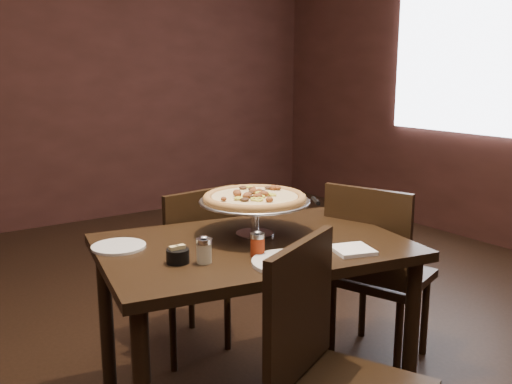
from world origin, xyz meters
TOP-DOWN VIEW (x-y plane):
  - room at (0.06, 0.03)m, footprint 6.04×7.04m
  - dining_table at (0.04, 0.02)m, footprint 1.33×1.01m
  - pizza_stand at (0.11, 0.11)m, footprint 0.46×0.46m
  - parmesan_shaker at (-0.24, -0.08)m, footprint 0.06×0.06m
  - pepper_flake_shaker at (-0.04, -0.12)m, footprint 0.06×0.06m
  - packet_caddy at (-0.32, -0.02)m, footprint 0.08×0.08m
  - napkin_stack at (0.29, -0.29)m, footprint 0.18×0.18m
  - plate_left at (-0.43, 0.26)m, footprint 0.21×0.21m
  - plate_near at (0.01, -0.26)m, footprint 0.27×0.27m
  - serving_spatula at (0.30, -0.06)m, footprint 0.14×0.14m
  - chair_far at (0.07, 0.62)m, footprint 0.45×0.45m
  - chair_near at (-0.07, -0.59)m, footprint 0.56×0.56m
  - chair_side at (0.75, 0.02)m, footprint 0.54×0.54m

SIDE VIEW (x-z plane):
  - chair_far at x=0.07m, z-range 0.04..0.91m
  - chair_side at x=0.75m, z-range 0.04..0.95m
  - chair_near at x=-0.07m, z-range 0.04..0.95m
  - dining_table at x=0.04m, z-range 0.28..1.03m
  - plate_left at x=-0.43m, z-range 0.75..0.76m
  - plate_near at x=0.01m, z-range 0.75..0.76m
  - napkin_stack at x=0.29m, z-range 0.75..0.77m
  - packet_caddy at x=-0.32m, z-range 0.75..0.81m
  - pepper_flake_shaker at x=-0.04m, z-range 0.75..0.85m
  - parmesan_shaker at x=-0.24m, z-range 0.75..0.85m
  - serving_spatula at x=0.30m, z-range 0.89..0.91m
  - pizza_stand at x=0.11m, z-range 0.81..1.00m
  - room at x=0.06m, z-range -0.02..2.82m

